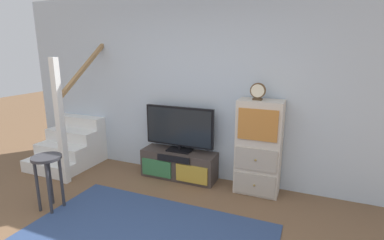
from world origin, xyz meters
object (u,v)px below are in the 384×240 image
object	(u,v)px
television	(179,128)
side_cabinet	(259,148)
bar_stool_near	(48,170)
media_console	(179,165)
desk_clock	(258,92)

from	to	relation	value
television	side_cabinet	world-z (taller)	side_cabinet
bar_stool_near	television	bearing A→B (deg)	53.80
media_console	television	world-z (taller)	television
media_console	desk_clock	xyz separation A→B (m)	(1.12, -0.00, 1.17)
media_console	side_cabinet	world-z (taller)	side_cabinet
side_cabinet	media_console	bearing A→B (deg)	-179.50
media_console	bar_stool_near	size ratio (longest dim) A/B	1.67
television	bar_stool_near	bearing A→B (deg)	-126.20
side_cabinet	television	bearing A→B (deg)	179.33
desk_clock	television	bearing A→B (deg)	178.54
desk_clock	bar_stool_near	distance (m)	2.73
side_cabinet	desk_clock	size ratio (longest dim) A/B	5.82
media_console	television	size ratio (longest dim) A/B	1.07
media_console	desk_clock	size ratio (longest dim) A/B	5.20
desk_clock	bar_stool_near	bearing A→B (deg)	-147.08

